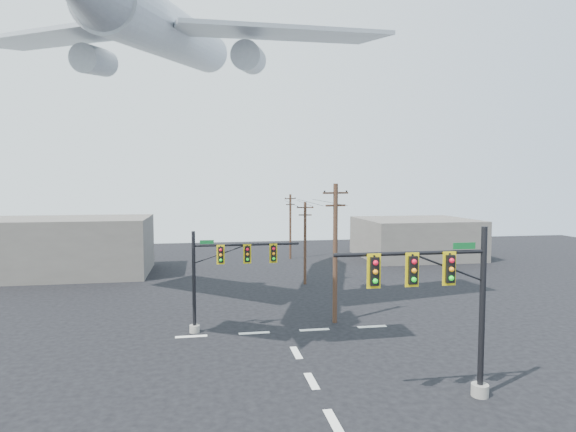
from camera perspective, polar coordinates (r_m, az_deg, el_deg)
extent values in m
plane|color=black|center=(21.47, 5.37, -23.03)|extent=(120.00, 120.00, 0.00)
cube|color=white|center=(21.47, 5.37, -23.01)|extent=(0.40, 2.00, 0.01)
cube|color=white|center=(24.99, 2.81, -18.95)|extent=(0.40, 2.00, 0.01)
cube|color=white|center=(28.63, 0.98, -15.88)|extent=(0.40, 2.00, 0.01)
cube|color=white|center=(31.97, -11.39, -13.81)|extent=(2.00, 0.40, 0.01)
cube|color=white|center=(32.11, -4.03, -13.66)|extent=(2.00, 0.40, 0.01)
cube|color=white|center=(32.74, 3.15, -13.30)|extent=(2.00, 0.40, 0.01)
cube|color=white|center=(33.83, 9.93, -12.78)|extent=(2.00, 0.40, 0.01)
cylinder|color=gray|center=(24.94, 21.79, -18.62)|extent=(0.78, 0.78, 0.56)
cylinder|color=black|center=(23.80, 22.02, -10.54)|extent=(0.27, 0.27, 7.79)
cylinder|color=black|center=(21.63, 14.36, -4.30)|extent=(6.95, 0.18, 0.18)
cylinder|color=black|center=(22.50, 18.39, -5.78)|extent=(3.72, 0.09, 0.09)
cube|color=black|center=(22.36, 18.59, -5.93)|extent=(0.38, 0.33, 1.22)
cube|color=yellow|center=(22.38, 18.56, -5.92)|extent=(0.61, 0.04, 1.50)
sphere|color=red|center=(22.13, 18.84, -5.02)|extent=(0.22, 0.22, 0.22)
sphere|color=orange|center=(22.20, 18.82, -6.01)|extent=(0.22, 0.22, 0.22)
sphere|color=#0EE41E|center=(22.27, 18.80, -7.00)|extent=(0.22, 0.22, 0.22)
cube|color=black|center=(21.59, 14.51, -6.20)|extent=(0.38, 0.33, 1.22)
cube|color=yellow|center=(21.61, 14.49, -6.19)|extent=(0.61, 0.04, 1.50)
sphere|color=red|center=(21.36, 14.74, -5.26)|extent=(0.22, 0.22, 0.22)
sphere|color=orange|center=(21.42, 14.72, -6.28)|extent=(0.22, 0.22, 0.22)
sphere|color=#0EE41E|center=(21.50, 14.70, -7.31)|extent=(0.22, 0.22, 0.22)
cube|color=black|center=(20.94, 10.15, -6.45)|extent=(0.38, 0.33, 1.22)
cube|color=yellow|center=(20.96, 10.13, -6.44)|extent=(0.61, 0.04, 1.50)
sphere|color=red|center=(20.70, 10.35, -5.48)|extent=(0.22, 0.22, 0.22)
sphere|color=orange|center=(20.77, 10.33, -6.54)|extent=(0.22, 0.22, 0.22)
sphere|color=#0EE41E|center=(20.84, 10.32, -7.60)|extent=(0.22, 0.22, 0.22)
cube|color=#0B5321|center=(22.66, 20.16, -3.33)|extent=(1.06, 0.04, 0.29)
cylinder|color=gray|center=(32.69, -11.01, -12.98)|extent=(0.66, 0.66, 0.47)
cylinder|color=black|center=(31.93, -11.09, -7.70)|extent=(0.23, 0.23, 6.62)
cylinder|color=black|center=(31.65, -4.88, -3.40)|extent=(6.89, 0.15, 0.15)
cylinder|color=black|center=(31.63, -8.00, -4.47)|extent=(3.63, 0.08, 0.08)
cube|color=black|center=(31.49, -7.99, -4.56)|extent=(0.32, 0.28, 1.04)
cube|color=yellow|center=(31.51, -7.99, -4.55)|extent=(0.52, 0.04, 1.28)
sphere|color=red|center=(31.29, -7.98, -4.00)|extent=(0.19, 0.19, 0.19)
sphere|color=orange|center=(31.33, -7.98, -4.60)|extent=(0.19, 0.19, 0.19)
sphere|color=#0EE41E|center=(31.38, -7.97, -5.20)|extent=(0.19, 0.19, 0.19)
cube|color=black|center=(31.59, -4.85, -4.51)|extent=(0.32, 0.28, 1.04)
cube|color=yellow|center=(31.61, -4.86, -4.50)|extent=(0.52, 0.04, 1.28)
sphere|color=red|center=(31.39, -4.83, -3.95)|extent=(0.19, 0.19, 0.19)
sphere|color=orange|center=(31.44, -4.83, -4.55)|extent=(0.19, 0.19, 0.19)
sphere|color=#0EE41E|center=(31.49, -4.83, -5.14)|extent=(0.19, 0.19, 0.19)
cube|color=black|center=(31.79, -1.75, -4.44)|extent=(0.32, 0.28, 1.04)
cube|color=yellow|center=(31.81, -1.76, -4.44)|extent=(0.52, 0.04, 1.28)
sphere|color=red|center=(31.59, -1.71, -3.89)|extent=(0.19, 0.19, 0.19)
sphere|color=orange|center=(31.63, -1.71, -4.48)|extent=(0.19, 0.19, 0.19)
sphere|color=#0EE41E|center=(31.68, -1.71, -5.07)|extent=(0.19, 0.19, 0.19)
cube|color=#0B5321|center=(31.45, -9.60, -3.06)|extent=(0.90, 0.04, 0.25)
cylinder|color=#4A2F20|center=(33.42, 5.61, -4.46)|extent=(0.32, 0.32, 9.67)
cube|color=#4A2F20|center=(33.07, 5.67, 2.74)|extent=(1.91, 0.60, 0.13)
cube|color=#4A2F20|center=(33.10, 5.65, 1.25)|extent=(1.49, 0.49, 0.13)
cylinder|color=black|center=(32.64, 4.36, 2.92)|extent=(0.11, 0.11, 0.13)
cylinder|color=black|center=(33.06, 5.67, 2.92)|extent=(0.11, 0.11, 0.13)
cylinder|color=black|center=(33.50, 6.94, 2.93)|extent=(0.11, 0.11, 0.13)
cylinder|color=#4A2F20|center=(45.88, 2.04, -3.25)|extent=(0.27, 0.27, 7.89)
cube|color=#4A2F20|center=(45.57, 2.05, 1.01)|extent=(1.59, 0.35, 0.11)
cube|color=#4A2F20|center=(45.62, 2.04, 0.12)|extent=(1.24, 0.29, 0.11)
cylinder|color=black|center=(45.53, 1.16, 1.12)|extent=(0.09, 0.09, 0.11)
cylinder|color=black|center=(45.57, 2.05, 1.12)|extent=(0.09, 0.09, 0.11)
cylinder|color=black|center=(45.61, 2.94, 1.13)|extent=(0.09, 0.09, 0.11)
cylinder|color=#4A2F20|center=(61.06, 0.28, -1.26)|extent=(0.28, 0.28, 8.24)
cube|color=#4A2F20|center=(60.84, 0.28, 2.07)|extent=(1.58, 0.81, 0.11)
cube|color=#4A2F20|center=(60.87, 0.28, 1.37)|extent=(1.24, 0.65, 0.11)
cylinder|color=black|center=(60.41, -0.31, 2.15)|extent=(0.09, 0.09, 0.11)
cylinder|color=black|center=(60.83, 0.28, 2.16)|extent=(0.09, 0.09, 0.11)
cylinder|color=black|center=(61.27, 0.85, 2.17)|extent=(0.09, 0.09, 0.11)
cylinder|color=black|center=(39.12, 2.45, 1.66)|extent=(0.74, 12.68, 0.03)
cylinder|color=black|center=(53.06, 0.26, 1.56)|extent=(1.32, 15.32, 0.03)
cylinder|color=black|center=(39.49, 4.67, 1.67)|extent=(0.44, 12.68, 0.03)
cylinder|color=black|center=(53.34, 1.80, 1.58)|extent=(1.40, 15.32, 0.03)
cylinder|color=#B5BBC2|center=(38.43, -13.58, 20.24)|extent=(9.17, 23.53, 6.88)
cone|color=#B5BBC2|center=(51.96, -8.73, 18.24)|extent=(4.90, 6.30, 4.35)
cube|color=#B5BBC2|center=(40.06, -26.11, 18.43)|extent=(14.78, 13.33, 1.01)
cube|color=#B5BBC2|center=(35.31, -0.73, 20.87)|extent=(15.57, 7.89, 1.01)
cylinder|color=#B5BBC2|center=(39.63, -21.96, 16.72)|extent=(2.94, 4.29, 2.55)
cylinder|color=#B5BBC2|center=(36.34, -4.64, 18.19)|extent=(2.94, 4.29, 2.55)
cube|color=#655E59|center=(55.88, -25.36, -3.30)|extent=(18.00, 10.00, 6.00)
cube|color=#655E59|center=(64.82, 14.87, -2.53)|extent=(14.00, 12.00, 5.00)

